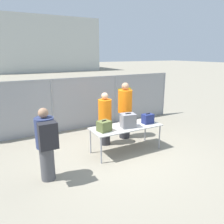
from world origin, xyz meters
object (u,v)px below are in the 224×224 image
(inspection_table, at_px, (126,128))
(utility_trailer, at_px, (108,99))
(traveler_hooded, at_px, (46,142))
(security_worker_far, at_px, (125,110))
(suitcase_grey, at_px, (128,121))
(security_worker_near, at_px, (105,118))
(suitcase_olive, at_px, (104,126))
(suitcase_navy, at_px, (148,119))

(inspection_table, xyz_separation_m, utility_trailer, (2.07, 5.10, -0.30))
(traveler_hooded, xyz_separation_m, security_worker_far, (2.86, 1.39, 0.05))
(suitcase_grey, distance_m, security_worker_near, 0.88)
(traveler_hooded, bearing_deg, suitcase_grey, 14.55)
(suitcase_olive, height_order, suitcase_grey, suitcase_grey)
(suitcase_grey, xyz_separation_m, security_worker_far, (0.53, 1.01, 0.01))
(suitcase_navy, height_order, traveler_hooded, traveler_hooded)
(inspection_table, height_order, traveler_hooded, traveler_hooded)
(inspection_table, distance_m, suitcase_navy, 0.73)
(suitcase_olive, bearing_deg, security_worker_far, 37.62)
(inspection_table, height_order, suitcase_navy, suitcase_navy)
(suitcase_navy, height_order, security_worker_far, security_worker_far)
(security_worker_far, bearing_deg, suitcase_grey, 42.57)
(inspection_table, bearing_deg, suitcase_grey, -88.01)
(traveler_hooded, bearing_deg, inspection_table, 16.79)
(suitcase_olive, xyz_separation_m, security_worker_far, (1.25, 0.97, 0.07))
(inspection_table, relative_size, suitcase_olive, 5.42)
(suitcase_olive, bearing_deg, traveler_hooded, -165.20)
(security_worker_far, distance_m, utility_trailer, 4.50)
(suitcase_olive, xyz_separation_m, security_worker_near, (0.42, 0.77, -0.05))
(inspection_table, bearing_deg, utility_trailer, 67.88)
(utility_trailer, bearing_deg, suitcase_navy, -104.80)
(suitcase_navy, height_order, security_worker_near, security_worker_near)
(utility_trailer, bearing_deg, security_worker_far, -110.23)
(suitcase_olive, relative_size, security_worker_far, 0.20)
(inspection_table, bearing_deg, suitcase_navy, -6.48)
(utility_trailer, bearing_deg, traveler_hooded, -128.29)
(suitcase_grey, xyz_separation_m, security_worker_near, (-0.31, 0.81, -0.10))
(suitcase_grey, bearing_deg, traveler_hooded, -170.64)
(suitcase_navy, xyz_separation_m, security_worker_near, (-1.01, 0.80, -0.05))
(security_worker_near, relative_size, security_worker_far, 0.88)
(suitcase_grey, distance_m, traveler_hooded, 2.37)
(suitcase_navy, relative_size, traveler_hooded, 0.20)
(security_worker_near, bearing_deg, inspection_table, 121.76)
(security_worker_far, bearing_deg, inspection_table, 40.05)
(security_worker_near, bearing_deg, traveler_hooded, 39.18)
(traveler_hooded, bearing_deg, security_worker_near, 35.80)
(inspection_table, distance_m, security_worker_far, 1.09)
(suitcase_navy, bearing_deg, security_worker_far, 100.00)
(inspection_table, height_order, security_worker_far, security_worker_far)
(suitcase_navy, xyz_separation_m, traveler_hooded, (-3.04, -0.40, 0.02))
(suitcase_navy, xyz_separation_m, security_worker_far, (-0.17, 0.99, 0.06))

